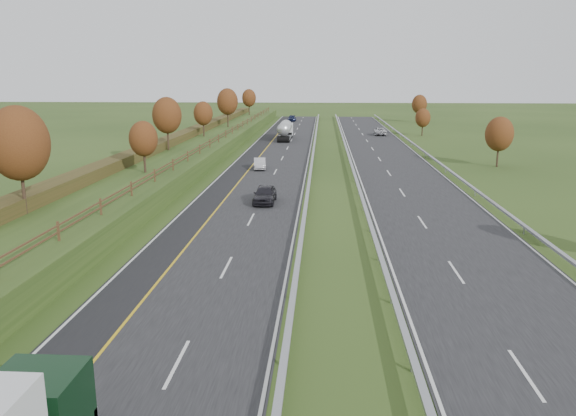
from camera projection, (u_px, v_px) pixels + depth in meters
name	position (u px, v px, depth m)	size (l,w,h in m)	color
ground	(330.00, 178.00, 65.41)	(400.00, 400.00, 0.00)	#2A4117
near_carriageway	(266.00, 171.00, 70.75)	(10.50, 200.00, 0.04)	black
far_carriageway	(398.00, 172.00, 69.75)	(10.50, 200.00, 0.04)	black
hard_shoulder	(237.00, 170.00, 70.98)	(3.00, 200.00, 0.04)	black
lane_markings	(317.00, 171.00, 70.24)	(26.75, 200.00, 0.01)	silver
embankment_left	(164.00, 162.00, 71.32)	(12.00, 200.00, 2.00)	#2A4117
hedge_left	(148.00, 150.00, 71.08)	(2.20, 180.00, 1.10)	#333415
fence_left	(198.00, 149.00, 70.25)	(0.12, 189.06, 1.20)	#422B19
median_barrier_near	(311.00, 166.00, 70.27)	(0.32, 200.00, 0.71)	#999CA1
median_barrier_far	(352.00, 167.00, 69.96)	(0.32, 200.00, 0.71)	#999CA1
outer_barrier_far	(446.00, 168.00, 69.27)	(0.32, 200.00, 0.71)	#999CA1
trees_left	(157.00, 121.00, 66.80)	(6.64, 164.30, 7.66)	#2D2116
trees_far	(455.00, 121.00, 96.38)	(8.45, 118.60, 7.12)	#2D2116
road_tanker	(285.00, 130.00, 105.46)	(2.40, 11.22, 3.46)	silver
car_dark_near	(265.00, 194.00, 52.35)	(1.95, 4.85, 1.65)	black
car_silver_mid	(260.00, 163.00, 71.77)	(1.47, 4.22, 1.39)	#ADACB1
car_small_far	(292.00, 118.00, 149.72)	(2.05, 5.04, 1.46)	#131B3C
car_oncoming	(380.00, 131.00, 113.91)	(2.47, 5.36, 1.49)	silver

